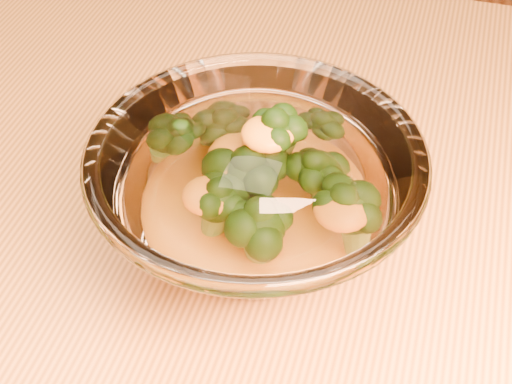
% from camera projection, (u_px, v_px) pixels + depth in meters
% --- Properties ---
extents(table, '(1.20, 0.80, 0.75)m').
position_uv_depth(table, '(303.00, 354.00, 0.56)').
color(table, '#CE863D').
rests_on(table, ground).
extents(glass_bowl, '(0.22, 0.22, 0.10)m').
position_uv_depth(glass_bowl, '(256.00, 197.00, 0.47)').
color(glass_bowl, white).
rests_on(glass_bowl, table).
extents(cheese_sauce, '(0.11, 0.11, 0.03)m').
position_uv_depth(cheese_sauce, '(256.00, 218.00, 0.48)').
color(cheese_sauce, orange).
rests_on(cheese_sauce, glass_bowl).
extents(broccoli_heap, '(0.15, 0.13, 0.08)m').
position_uv_depth(broccoli_heap, '(258.00, 177.00, 0.46)').
color(broccoli_heap, black).
rests_on(broccoli_heap, cheese_sauce).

